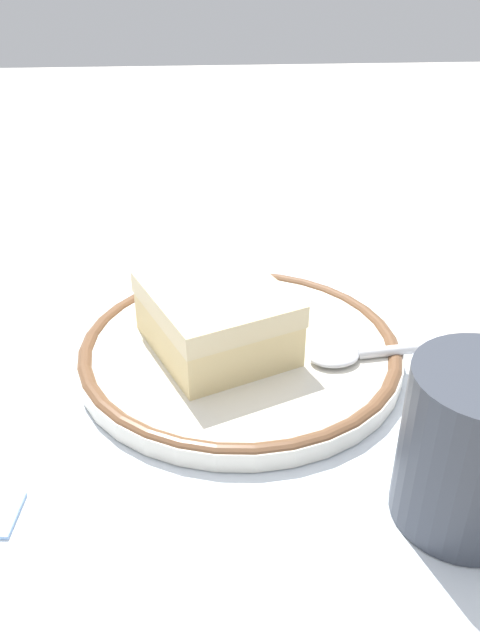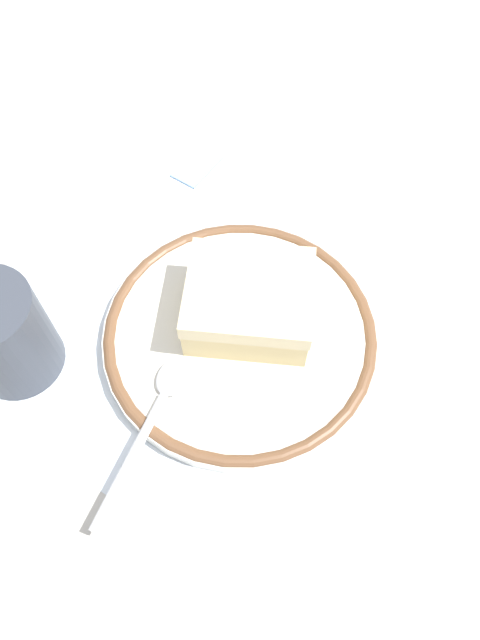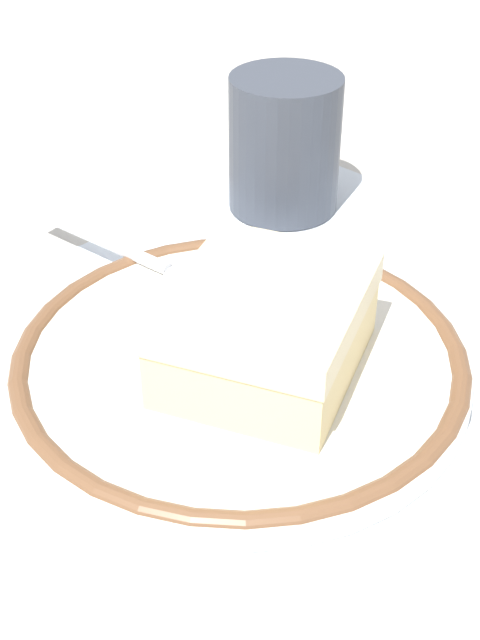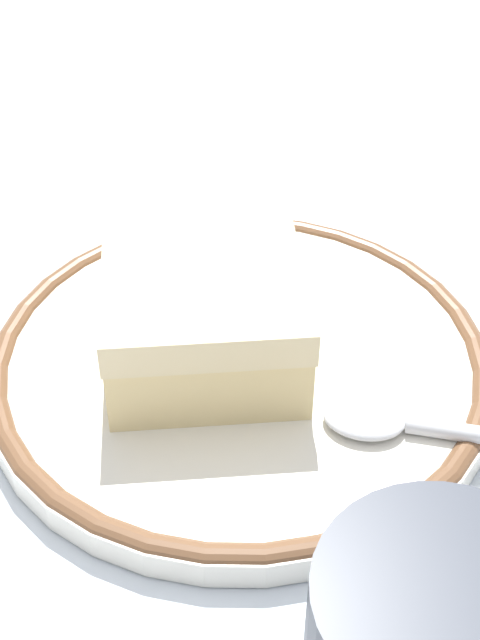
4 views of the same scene
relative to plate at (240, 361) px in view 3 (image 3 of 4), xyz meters
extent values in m
plane|color=#B7B2A8|center=(-0.03, -0.02, -0.01)|extent=(2.40, 2.40, 0.00)
cube|color=silver|center=(-0.03, -0.02, -0.01)|extent=(0.51, 0.35, 0.00)
cylinder|color=silver|center=(0.00, 0.00, 0.00)|extent=(0.23, 0.23, 0.01)
torus|color=brown|center=(0.00, 0.00, 0.00)|extent=(0.23, 0.23, 0.01)
cube|color=beige|center=(0.00, -0.01, 0.02)|extent=(0.12, 0.11, 0.03)
cube|color=beige|center=(0.00, -0.01, 0.04)|extent=(0.12, 0.12, 0.02)
ellipsoid|color=silver|center=(0.03, 0.06, 0.01)|extent=(0.03, 0.04, 0.01)
cylinder|color=silver|center=(0.02, 0.13, 0.01)|extent=(0.02, 0.11, 0.01)
cylinder|color=#383D47|center=(0.15, 0.10, 0.04)|extent=(0.07, 0.07, 0.09)
cylinder|color=silver|center=(0.15, 0.10, 0.01)|extent=(0.06, 0.06, 0.03)
camera|label=1|loc=(0.37, -0.03, 0.25)|focal=35.92mm
camera|label=2|loc=(-0.11, 0.19, 0.42)|focal=32.06mm
camera|label=3|loc=(-0.24, -0.23, 0.27)|focal=48.81mm
camera|label=4|loc=(0.29, 0.09, 0.28)|focal=51.17mm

